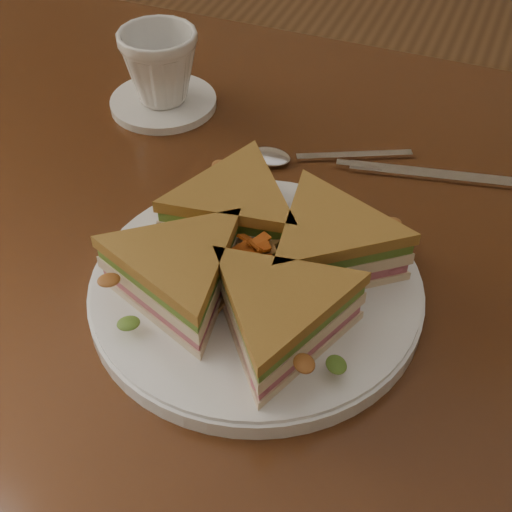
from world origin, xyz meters
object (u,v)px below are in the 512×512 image
(sandwich_wedges, at_px, (256,260))
(spoon, at_px, (290,157))
(plate, at_px, (256,290))
(coffee_cup, at_px, (160,66))
(table, at_px, (273,292))
(saucer, at_px, (164,102))
(knife, at_px, (429,175))

(sandwich_wedges, height_order, spoon, sandwich_wedges)
(plate, xyz_separation_m, coffee_cup, (-0.22, 0.25, 0.05))
(table, height_order, plate, plate)
(plate, bearing_deg, saucer, 131.28)
(coffee_cup, bearing_deg, knife, -27.19)
(table, xyz_separation_m, spoon, (-0.02, 0.11, 0.10))
(spoon, relative_size, coffee_cup, 1.82)
(table, relative_size, plate, 4.03)
(sandwich_wedges, xyz_separation_m, knife, (0.11, 0.23, -0.04))
(sandwich_wedges, relative_size, knife, 1.47)
(sandwich_wedges, distance_m, knife, 0.26)
(spoon, distance_m, knife, 0.15)
(coffee_cup, bearing_deg, spoon, -38.51)
(plate, relative_size, sandwich_wedges, 0.95)
(plate, bearing_deg, spoon, 101.31)
(knife, bearing_deg, coffee_cup, 165.19)
(saucer, bearing_deg, knife, -3.51)
(sandwich_wedges, bearing_deg, knife, 65.22)
(table, distance_m, sandwich_wedges, 0.18)
(plate, relative_size, coffee_cup, 3.18)
(saucer, distance_m, coffee_cup, 0.05)
(knife, xyz_separation_m, coffee_cup, (-0.33, 0.02, 0.05))
(plate, height_order, saucer, plate)
(spoon, distance_m, coffee_cup, 0.19)
(plate, relative_size, knife, 1.40)
(plate, xyz_separation_m, sandwich_wedges, (0.00, 0.00, 0.04))
(table, bearing_deg, plate, -79.13)
(spoon, xyz_separation_m, knife, (0.15, 0.03, -0.00))
(spoon, relative_size, saucer, 1.32)
(table, relative_size, knife, 5.62)
(knife, bearing_deg, plate, -126.08)
(table, height_order, coffee_cup, coffee_cup)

